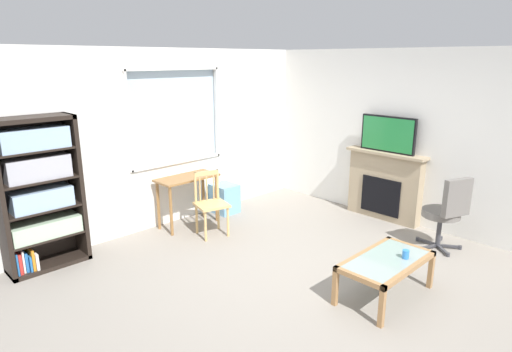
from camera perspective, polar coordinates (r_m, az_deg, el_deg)
The scene contains 12 objects.
ground at distance 5.09m, azimuth 5.84°, elevation -13.31°, with size 5.97×6.14×0.02m, color gray.
wall_back_with_window at distance 6.52m, azimuth -11.55°, elevation 4.53°, with size 4.97×0.15×2.57m.
wall_right at distance 6.74m, azimuth 20.25°, elevation 4.66°, with size 0.12×5.34×2.57m, color silver.
bookshelf at distance 5.57m, azimuth -26.87°, elevation -1.60°, with size 0.90×0.38×1.80m.
desk_under_window at distance 6.41m, azimuth -9.07°, elevation -1.25°, with size 0.92×0.43×0.75m.
wooden_chair at distance 6.07m, azimuth -6.03°, elevation -3.60°, with size 0.51×0.49×0.90m.
plastic_drawer_unit at distance 7.00m, azimuth -4.19°, elevation -2.97°, with size 0.35×0.40×0.47m, color #72ADDB.
fireplace at distance 6.92m, azimuth 16.63°, elevation -1.18°, with size 0.26×1.26×1.06m.
tv at distance 6.73m, azimuth 17.07°, elevation 5.33°, with size 0.06×0.87×0.54m.
office_chair at distance 6.03m, azimuth 23.96°, elevation -4.12°, with size 0.58×0.62×1.00m.
coffee_table at distance 4.74m, azimuth 16.86°, elevation -11.12°, with size 1.08×0.57×0.43m.
sippy_cup at distance 4.77m, azimuth 19.23°, elevation -9.75°, with size 0.07×0.07×0.09m, color #337FD6.
Camera 1 is at (-3.47, -2.83, 2.43)m, focal length 30.18 mm.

